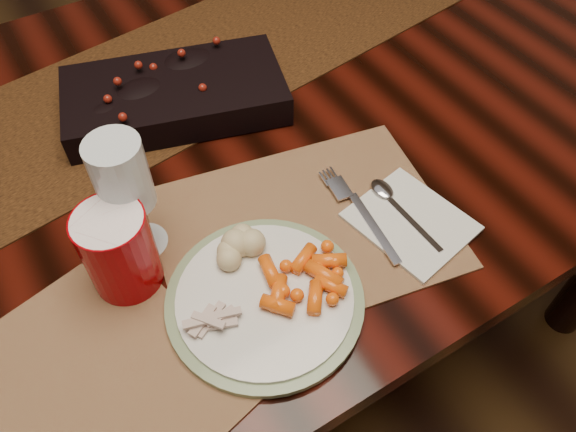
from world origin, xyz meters
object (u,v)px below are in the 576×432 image
dining_table (214,265)px  wine_glass (129,199)px  dinner_plate (265,299)px  mashed_potatoes (236,240)px  napkin (411,222)px  red_cup (119,250)px  centerpiece (174,91)px  turkey_shreds (216,322)px  baby_carrots (302,285)px  placemat_main (303,227)px

dining_table → wine_glass: size_ratio=9.27×
dinner_plate → mashed_potatoes: 0.09m
napkin → red_cup: red_cup is taller
dining_table → centerpiece: size_ratio=4.97×
turkey_shreds → napkin: bearing=1.5°
dinner_plate → mashed_potatoes: mashed_potatoes is taller
dining_table → mashed_potatoes: bearing=-99.5°
dining_table → dinner_plate: size_ratio=6.98×
dinner_plate → baby_carrots: 0.05m
napkin → baby_carrots: bearing=174.5°
baby_carrots → turkey_shreds: 0.12m
mashed_potatoes → baby_carrots: bearing=-67.8°
centerpiece → wine_glass: wine_glass is taller
placemat_main → centerpiece: bearing=109.0°
centerpiece → dinner_plate: 0.41m
turkey_shreds → baby_carrots: bearing=-5.5°
napkin → red_cup: bearing=150.7°
dinner_plate → wine_glass: 0.22m
placemat_main → baby_carrots: bearing=-112.5°
placemat_main → napkin: size_ratio=2.60×
napkin → turkey_shreds: bearing=170.3°
dining_table → centerpiece: centerpiece is taller
mashed_potatoes → red_cup: bearing=162.8°
turkey_shreds → wine_glass: (-0.03, 0.18, 0.07)m
baby_carrots → wine_glass: (-0.14, 0.19, 0.07)m
napkin → placemat_main: bearing=140.0°
centerpiece → dinner_plate: centerpiece is taller
wine_glass → turkey_shreds: bearing=-81.5°
dining_table → baby_carrots: 0.53m
turkey_shreds → red_cup: (-0.06, 0.13, 0.04)m
mashed_potatoes → turkey_shreds: mashed_potatoes is taller
dining_table → red_cup: 0.52m
dining_table → mashed_potatoes: mashed_potatoes is taller
centerpiece → turkey_shreds: (-0.13, -0.41, -0.01)m
centerpiece → placemat_main: centerpiece is taller
centerpiece → baby_carrots: bearing=-92.0°
turkey_shreds → red_cup: red_cup is taller
dining_table → turkey_shreds: turkey_shreds is taller
wine_glass → placemat_main: bearing=-24.4°
centerpiece → baby_carrots: centerpiece is taller
dinner_plate → baby_carrots: bearing=-19.9°
dining_table → dinner_plate: bearing=-97.9°
dinner_plate → turkey_shreds: turkey_shreds is taller
placemat_main → wine_glass: size_ratio=2.12×
dinner_plate → wine_glass: wine_glass is taller
placemat_main → napkin: 0.16m
mashed_potatoes → turkey_shreds: 0.12m
napkin → red_cup: 0.40m
centerpiece → red_cup: (-0.20, -0.28, 0.03)m
dinner_plate → wine_glass: size_ratio=1.33×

